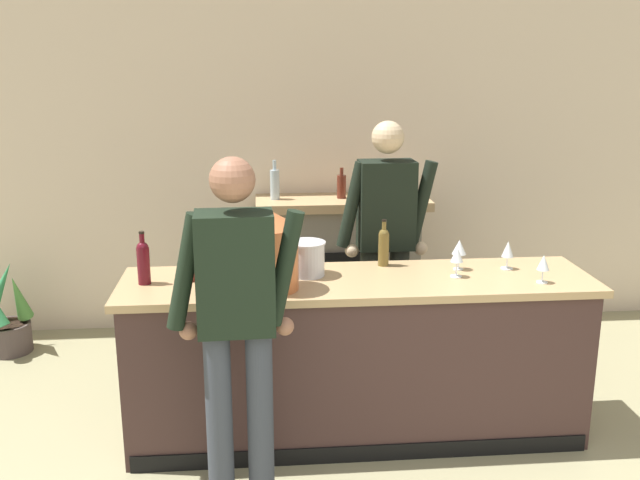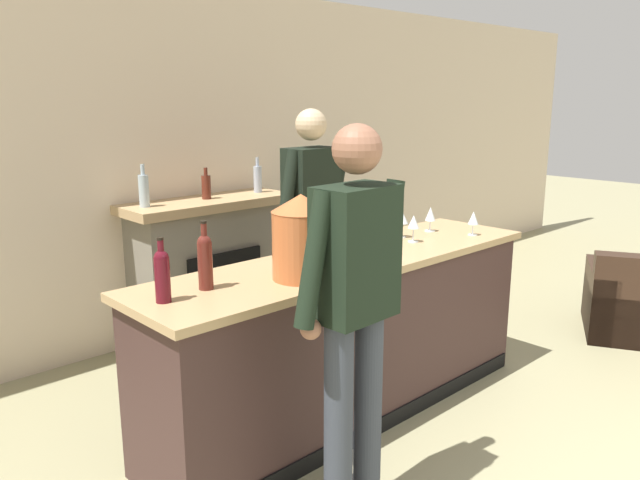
% 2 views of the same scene
% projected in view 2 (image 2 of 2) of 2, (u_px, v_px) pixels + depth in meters
% --- Properties ---
extents(wall_back_panel, '(12.00, 0.07, 2.75)m').
position_uv_depth(wall_back_panel, '(185.00, 164.00, 4.97)').
color(wall_back_panel, beige).
rests_on(wall_back_panel, ground_plane).
extents(bar_counter, '(2.72, 0.68, 0.99)m').
position_uv_depth(bar_counter, '(349.00, 336.00, 3.75)').
color(bar_counter, '#3B2724').
rests_on(bar_counter, ground_plane).
extents(fireplace_stone, '(1.37, 0.52, 1.44)m').
position_uv_depth(fireplace_stone, '(209.00, 267.00, 4.98)').
color(fireplace_stone, slate).
rests_on(fireplace_stone, ground_plane).
extents(armchair_black, '(1.09, 1.07, 0.73)m').
position_uv_depth(armchair_black, '(639.00, 306.00, 5.03)').
color(armchair_black, '#311F15').
rests_on(armchair_black, ground_plane).
extents(person_customer, '(0.66, 0.31, 1.80)m').
position_uv_depth(person_customer, '(354.00, 310.00, 2.71)').
color(person_customer, '#343943').
rests_on(person_customer, ground_plane).
extents(person_bartender, '(0.66, 0.31, 1.83)m').
position_uv_depth(person_bartender, '(312.00, 229.00, 4.26)').
color(person_bartender, black).
rests_on(person_bartender, ground_plane).
extents(copper_dispenser, '(0.30, 0.34, 0.44)m').
position_uv_depth(copper_dispenser, '(301.00, 237.00, 3.16)').
color(copper_dispenser, '#BF6334').
rests_on(copper_dispenser, bar_counter).
extents(ice_bucket_steel, '(0.22, 0.22, 0.20)m').
position_uv_depth(ice_bucket_steel, '(302.00, 245.00, 3.49)').
color(ice_bucket_steel, silver).
rests_on(ice_bucket_steel, bar_counter).
extents(wine_bottle_riesling_slim, '(0.07, 0.07, 0.30)m').
position_uv_depth(wine_bottle_riesling_slim, '(162.00, 273.00, 2.82)').
color(wine_bottle_riesling_slim, '#510E19').
rests_on(wine_bottle_riesling_slim, bar_counter).
extents(wine_bottle_merlot_tall, '(0.06, 0.06, 0.29)m').
position_uv_depth(wine_bottle_merlot_tall, '(343.00, 225.00, 3.92)').
color(wine_bottle_merlot_tall, brown).
rests_on(wine_bottle_merlot_tall, bar_counter).
extents(wine_bottle_rose_blush, '(0.07, 0.07, 0.34)m').
position_uv_depth(wine_bottle_rose_blush, '(205.00, 259.00, 3.00)').
color(wine_bottle_rose_blush, '#571F18').
rests_on(wine_bottle_rose_blush, bar_counter).
extents(wine_glass_front_left, '(0.07, 0.07, 0.18)m').
position_uv_depth(wine_glass_front_left, '(414.00, 223.00, 3.98)').
color(wine_glass_front_left, silver).
rests_on(wine_glass_front_left, bar_counter).
extents(wine_glass_mid_counter, '(0.07, 0.07, 0.16)m').
position_uv_depth(wine_glass_mid_counter, '(473.00, 219.00, 4.19)').
color(wine_glass_mid_counter, silver).
rests_on(wine_glass_mid_counter, bar_counter).
extents(wine_glass_near_bucket, '(0.07, 0.07, 0.17)m').
position_uv_depth(wine_glass_near_bucket, '(430.00, 215.00, 4.31)').
color(wine_glass_near_bucket, silver).
rests_on(wine_glass_near_bucket, bar_counter).
extents(wine_glass_front_right, '(0.09, 0.09, 0.18)m').
position_uv_depth(wine_glass_front_right, '(402.00, 218.00, 4.12)').
color(wine_glass_front_right, silver).
rests_on(wine_glass_front_right, bar_counter).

